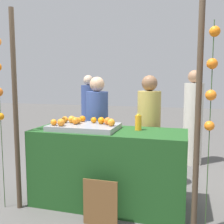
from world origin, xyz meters
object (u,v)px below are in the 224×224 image
object	(u,v)px
stall_counter	(109,167)
chalkboard_sign	(100,203)
vendor_right	(149,137)
vendor_left	(97,135)
orange_0	(65,120)
orange_1	(75,121)
juice_bottle	(138,123)

from	to	relation	value
stall_counter	chalkboard_sign	xyz separation A→B (m)	(0.06, -0.50, -0.22)
chalkboard_sign	vendor_right	size ratio (longest dim) A/B	0.32
stall_counter	vendor_left	xyz separation A→B (m)	(-0.35, 0.59, 0.27)
orange_0	vendor_left	bearing A→B (deg)	67.94
stall_counter	orange_1	xyz separation A→B (m)	(-0.40, -0.06, 0.57)
stall_counter	orange_1	distance (m)	0.70
juice_bottle	vendor_right	distance (m)	0.59
juice_bottle	vendor_right	size ratio (longest dim) A/B	0.12
stall_counter	orange_1	bearing A→B (deg)	-172.14
orange_1	stall_counter	bearing A→B (deg)	7.86
vendor_left	orange_0	bearing A→B (deg)	-112.06
juice_bottle	chalkboard_sign	bearing A→B (deg)	-115.51
stall_counter	vendor_left	world-z (taller)	vendor_left
juice_bottle	chalkboard_sign	size ratio (longest dim) A/B	0.38
stall_counter	orange_0	distance (m)	0.81
stall_counter	vendor_left	bearing A→B (deg)	120.41
orange_1	vendor_left	world-z (taller)	vendor_left
orange_1	chalkboard_sign	size ratio (longest dim) A/B	0.17
orange_0	juice_bottle	world-z (taller)	juice_bottle
orange_0	orange_1	world-z (taller)	orange_1
chalkboard_sign	vendor_left	bearing A→B (deg)	110.44
stall_counter	orange_1	world-z (taller)	orange_1
orange_0	vendor_left	distance (m)	0.69
vendor_left	vendor_right	xyz separation A→B (m)	(0.74, 0.01, 0.01)
vendor_right	vendor_left	bearing A→B (deg)	-178.95
orange_0	vendor_left	size ratio (longest dim) A/B	0.05
orange_1	vendor_left	distance (m)	0.71
chalkboard_sign	vendor_left	world-z (taller)	vendor_left
orange_0	vendor_right	world-z (taller)	vendor_right
orange_0	vendor_right	xyz separation A→B (m)	(0.98, 0.59, -0.29)
orange_1	vendor_left	bearing A→B (deg)	85.05
juice_bottle	vendor_left	size ratio (longest dim) A/B	0.12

